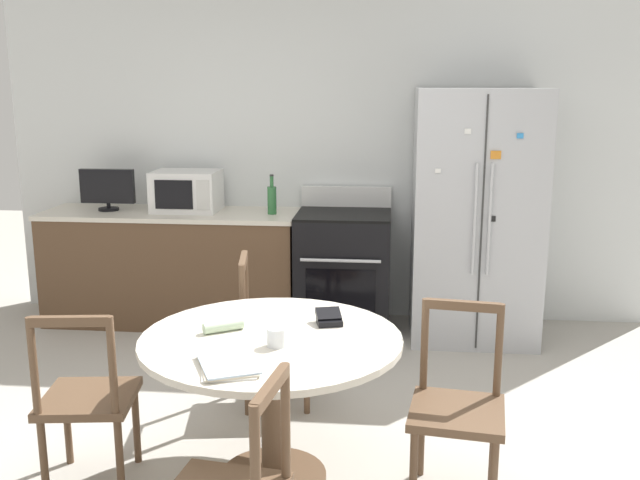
{
  "coord_description": "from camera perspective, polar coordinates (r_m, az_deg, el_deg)",
  "views": [
    {
      "loc": [
        0.51,
        -3.09,
        1.9
      ],
      "look_at": [
        0.09,
        1.15,
        0.95
      ],
      "focal_mm": 40.0,
      "sensor_mm": 36.0,
      "label": 1
    }
  ],
  "objects": [
    {
      "name": "microwave",
      "position": [
        5.72,
        -10.61,
        3.88
      ],
      "size": [
        0.51,
        0.4,
        0.32
      ],
      "color": "white",
      "rests_on": "kitchen_counter"
    },
    {
      "name": "mail_stack",
      "position": [
        3.04,
        -7.38,
        -9.87
      ],
      "size": [
        0.32,
        0.36,
        0.02
      ],
      "color": "white",
      "rests_on": "dining_table"
    },
    {
      "name": "countertop_tv",
      "position": [
        5.88,
        -16.64,
        4.01
      ],
      "size": [
        0.43,
        0.16,
        0.33
      ],
      "color": "black",
      "rests_on": "kitchen_counter"
    },
    {
      "name": "counter_bottle",
      "position": [
        5.5,
        -3.87,
        3.28
      ],
      "size": [
        0.07,
        0.07,
        0.31
      ],
      "color": "#2D6B38",
      "rests_on": "kitchen_counter"
    },
    {
      "name": "back_wall",
      "position": [
        5.79,
        0.57,
        6.61
      ],
      "size": [
        5.2,
        0.1,
        2.6
      ],
      "color": "silver",
      "rests_on": "ground_plane"
    },
    {
      "name": "dining_chair_right",
      "position": [
        3.4,
        10.93,
        -13.13
      ],
      "size": [
        0.47,
        0.47,
        0.9
      ],
      "rotation": [
        0.0,
        0.0,
        3.0
      ],
      "color": "brown",
      "rests_on": "ground_plane"
    },
    {
      "name": "dining_table",
      "position": [
        3.42,
        -3.9,
        -9.86
      ],
      "size": [
        1.23,
        1.23,
        0.73
      ],
      "color": "beige",
      "rests_on": "ground_plane"
    },
    {
      "name": "refrigerator",
      "position": [
        5.41,
        12.32,
        1.92
      ],
      "size": [
        0.92,
        0.8,
        1.86
      ],
      "color": "#B2B5BA",
      "rests_on": "ground_plane"
    },
    {
      "name": "wallet",
      "position": [
        3.52,
        0.71,
        -6.29
      ],
      "size": [
        0.15,
        0.15,
        0.07
      ],
      "color": "black",
      "rests_on": "dining_table"
    },
    {
      "name": "dining_chair_left",
      "position": [
        3.6,
        -18.13,
        -12.08
      ],
      "size": [
        0.47,
        0.47,
        0.9
      ],
      "rotation": [
        0.0,
        0.0,
        6.42
      ],
      "color": "brown",
      "rests_on": "ground_plane"
    },
    {
      "name": "oven_range",
      "position": [
        5.55,
        1.9,
        -2.39
      ],
      "size": [
        0.72,
        0.68,
        1.08
      ],
      "color": "black",
      "rests_on": "ground_plane"
    },
    {
      "name": "kitchen_counter",
      "position": [
        5.83,
        -11.68,
        -2.1
      ],
      "size": [
        2.01,
        0.64,
        0.9
      ],
      "color": "brown",
      "rests_on": "ground_plane"
    },
    {
      "name": "candle_glass",
      "position": [
        3.24,
        -3.5,
        -7.86
      ],
      "size": [
        0.09,
        0.09,
        0.09
      ],
      "color": "silver",
      "rests_on": "dining_table"
    },
    {
      "name": "dining_chair_far",
      "position": [
        4.29,
        -3.88,
        -7.44
      ],
      "size": [
        0.48,
        0.48,
        0.9
      ],
      "rotation": [
        0.0,
        0.0,
        4.86
      ],
      "color": "brown",
      "rests_on": "ground_plane"
    },
    {
      "name": "folded_napkin",
      "position": [
        3.45,
        -7.75,
        -6.84
      ],
      "size": [
        0.19,
        0.15,
        0.05
      ],
      "color": "beige",
      "rests_on": "dining_table"
    }
  ]
}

